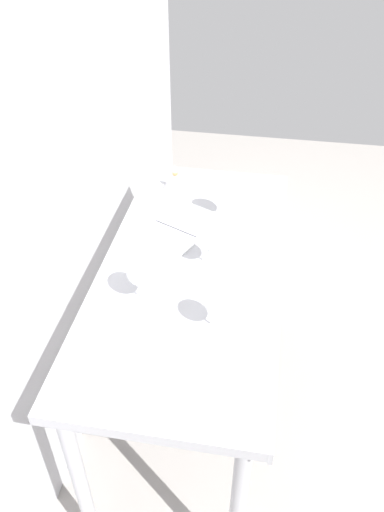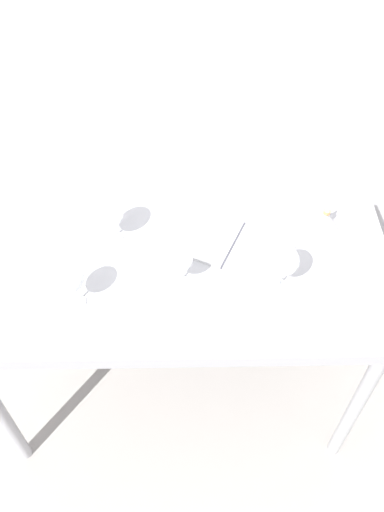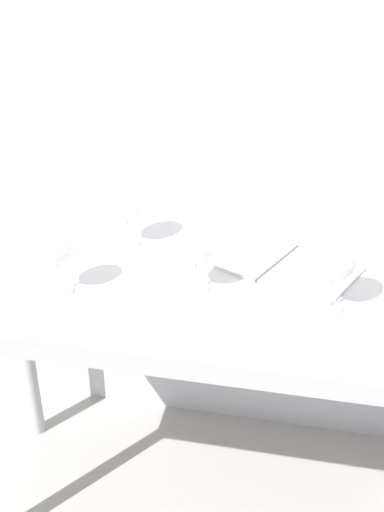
{
  "view_description": "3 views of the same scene",
  "coord_description": "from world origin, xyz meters",
  "px_view_note": "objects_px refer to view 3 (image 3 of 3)",
  "views": [
    {
      "loc": [
        -1.39,
        -0.24,
        2.07
      ],
      "look_at": [
        0.0,
        -0.0,
        0.94
      ],
      "focal_mm": 35.37,
      "sensor_mm": 36.0,
      "label": 1
    },
    {
      "loc": [
        0.04,
        -1.08,
        2.23
      ],
      "look_at": [
        0.05,
        -0.03,
        0.99
      ],
      "focal_mm": 37.6,
      "sensor_mm": 36.0,
      "label": 2
    },
    {
      "loc": [
        0.25,
        -1.29,
        1.7
      ],
      "look_at": [
        -0.01,
        -0.02,
        0.96
      ],
      "focal_mm": 44.03,
      "sensor_mm": 36.0,
      "label": 3
    }
  ],
  "objects_px": {
    "wine_glass_far_left": "(126,203)",
    "tasting_sheet_lower": "(71,228)",
    "wine_glass_near_center": "(196,246)",
    "open_notebook": "(278,263)",
    "wine_glass_near_left": "(55,248)",
    "wine_glass_near_right": "(335,261)"
  },
  "relations": [
    {
      "from": "wine_glass_near_right",
      "to": "open_notebook",
      "type": "distance_m",
      "value": 0.25
    },
    {
      "from": "open_notebook",
      "to": "tasting_sheet_lower",
      "type": "relative_size",
      "value": 1.87
    },
    {
      "from": "wine_glass_far_left",
      "to": "wine_glass_near_center",
      "type": "height_order",
      "value": "wine_glass_far_left"
    },
    {
      "from": "wine_glass_near_left",
      "to": "wine_glass_far_left",
      "type": "relative_size",
      "value": 0.95
    },
    {
      "from": "wine_glass_near_right",
      "to": "tasting_sheet_lower",
      "type": "xyz_separation_m",
      "value": [
        -0.71,
        0.26,
        -0.12
      ]
    },
    {
      "from": "wine_glass_near_left",
      "to": "open_notebook",
      "type": "height_order",
      "value": "wine_glass_near_left"
    },
    {
      "from": "wine_glass_near_left",
      "to": "wine_glass_near_right",
      "type": "distance_m",
      "value": 0.62
    },
    {
      "from": "wine_glass_far_left",
      "to": "tasting_sheet_lower",
      "type": "height_order",
      "value": "wine_glass_far_left"
    },
    {
      "from": "wine_glass_near_left",
      "to": "wine_glass_near_center",
      "type": "bearing_deg",
      "value": 13.01
    },
    {
      "from": "wine_glass_near_left",
      "to": "open_notebook",
      "type": "distance_m",
      "value": 0.55
    },
    {
      "from": "wine_glass_near_left",
      "to": "tasting_sheet_lower",
      "type": "relative_size",
      "value": 0.7
    },
    {
      "from": "tasting_sheet_lower",
      "to": "wine_glass_near_right",
      "type": "bearing_deg",
      "value": -3.8
    },
    {
      "from": "wine_glass_far_left",
      "to": "wine_glass_near_center",
      "type": "xyz_separation_m",
      "value": [
        0.22,
        -0.19,
        -0.0
      ]
    },
    {
      "from": "wine_glass_near_center",
      "to": "open_notebook",
      "type": "height_order",
      "value": "wine_glass_near_center"
    },
    {
      "from": "wine_glass_far_left",
      "to": "open_notebook",
      "type": "bearing_deg",
      "value": -5.45
    },
    {
      "from": "wine_glass_near_right",
      "to": "wine_glass_near_center",
      "type": "distance_m",
      "value": 0.31
    },
    {
      "from": "wine_glass_near_center",
      "to": "open_notebook",
      "type": "xyz_separation_m",
      "value": [
        0.18,
        0.15,
        -0.11
      ]
    },
    {
      "from": "wine_glass_near_left",
      "to": "wine_glass_far_left",
      "type": "xyz_separation_m",
      "value": [
        0.09,
        0.26,
        0.0
      ]
    },
    {
      "from": "open_notebook",
      "to": "tasting_sheet_lower",
      "type": "height_order",
      "value": "open_notebook"
    },
    {
      "from": "wine_glass_near_right",
      "to": "wine_glass_near_left",
      "type": "bearing_deg",
      "value": -175.37
    },
    {
      "from": "wine_glass_far_left",
      "to": "tasting_sheet_lower",
      "type": "xyz_separation_m",
      "value": [
        -0.18,
        0.05,
        -0.12
      ]
    },
    {
      "from": "wine_glass_near_left",
      "to": "tasting_sheet_lower",
      "type": "xyz_separation_m",
      "value": [
        -0.09,
        0.31,
        -0.11
      ]
    }
  ]
}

